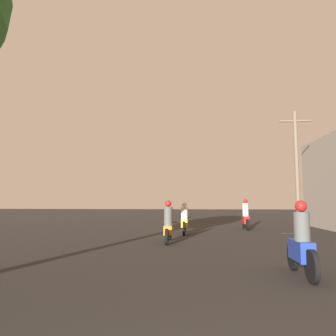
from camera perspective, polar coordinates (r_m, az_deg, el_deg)
motorcycle_blue at (r=7.48m, az=22.23°, el=-12.42°), size 0.60×1.88×1.56m
motorcycle_orange at (r=12.43m, az=0.06°, el=-9.96°), size 0.60×2.02×1.57m
motorcycle_yellow at (r=15.68m, az=2.88°, el=-9.19°), size 0.60×2.07×1.49m
motorcycle_red at (r=18.59m, az=13.35°, el=-8.34°), size 0.60×1.99×1.65m
utility_pole_far at (r=18.07m, az=21.51°, el=0.08°), size 1.60×0.20×6.20m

